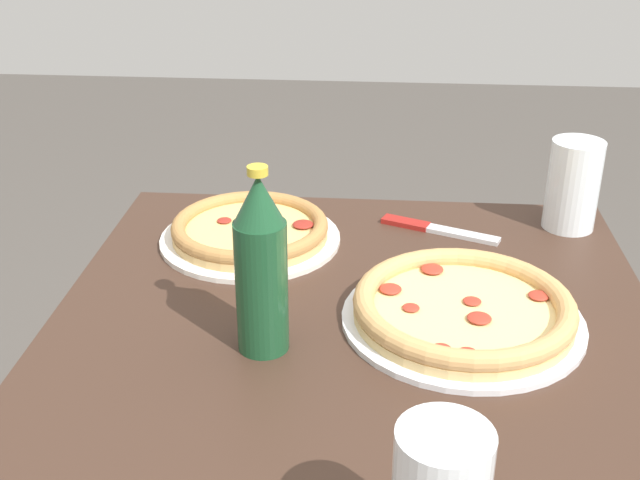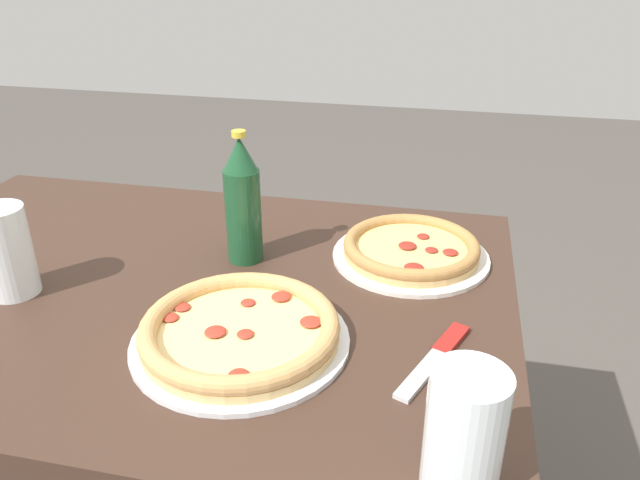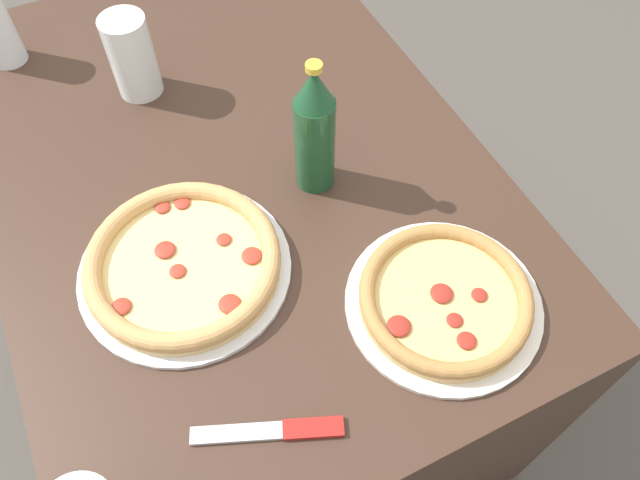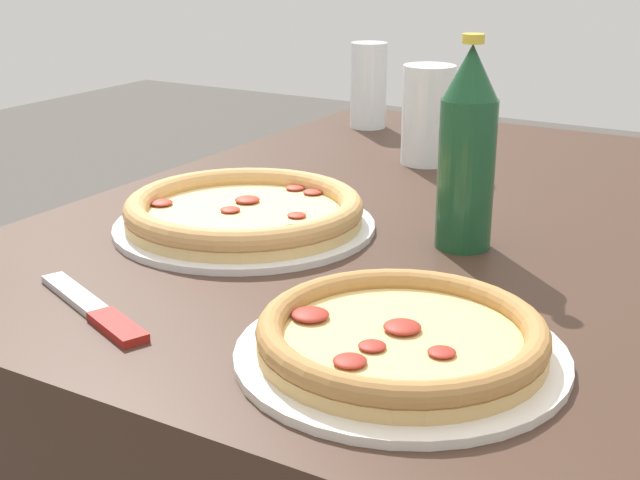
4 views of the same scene
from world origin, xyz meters
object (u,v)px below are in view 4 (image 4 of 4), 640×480
at_px(glass_iced_tea, 368,88).
at_px(beer_bottle, 467,150).
at_px(glass_red_wine, 428,119).
at_px(pizza_salami, 401,339).
at_px(knife, 95,310).
at_px(pizza_pepperoni, 244,213).

bearing_deg(glass_iced_tea, beer_bottle, -142.80).
xyz_separation_m(glass_red_wine, beer_bottle, (-0.33, -0.19, 0.04)).
height_order(glass_red_wine, beer_bottle, beer_bottle).
xyz_separation_m(pizza_salami, glass_red_wine, (0.62, 0.25, 0.05)).
distance_m(glass_red_wine, beer_bottle, 0.38).
bearing_deg(knife, glass_iced_tea, 10.99).
height_order(pizza_salami, glass_red_wine, glass_red_wine).
distance_m(pizza_pepperoni, glass_iced_tea, 0.61).
distance_m(pizza_salami, glass_iced_tea, 0.92).
height_order(pizza_salami, beer_bottle, beer_bottle).
bearing_deg(glass_red_wine, knife, 177.34).
height_order(pizza_salami, knife, pizza_salami).
xyz_separation_m(glass_iced_tea, glass_red_wine, (-0.19, -0.20, -0.00)).
bearing_deg(pizza_pepperoni, glass_red_wine, -7.76).
bearing_deg(beer_bottle, glass_iced_tea, 37.20).
relative_size(pizza_pepperoni, knife, 1.66).
bearing_deg(beer_bottle, pizza_pepperoni, 106.87).
xyz_separation_m(pizza_pepperoni, knife, (-0.27, -0.02, -0.02)).
distance_m(glass_red_wine, knife, 0.68).
relative_size(glass_red_wine, beer_bottle, 0.63).
height_order(glass_iced_tea, knife, glass_iced_tea).
xyz_separation_m(glass_red_wine, knife, (-0.68, 0.03, -0.07)).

